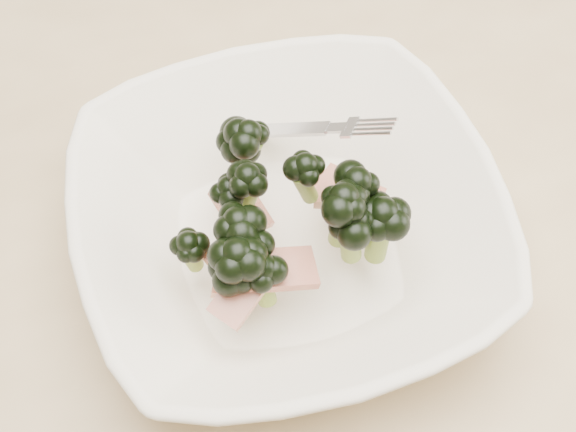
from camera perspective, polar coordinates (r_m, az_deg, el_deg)
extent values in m
cube|color=tan|center=(0.67, 5.15, 0.35)|extent=(1.20, 0.80, 0.04)
imported|color=#EEE1C9|center=(0.59, 0.00, -0.67)|extent=(0.32, 0.32, 0.08)
cylinder|color=olive|center=(0.55, -3.45, -1.63)|extent=(0.02, 0.02, 0.04)
ellipsoid|color=black|center=(0.53, -3.57, -0.39)|extent=(0.04, 0.04, 0.03)
cylinder|color=olive|center=(0.55, 4.46, -1.79)|extent=(0.02, 0.02, 0.04)
ellipsoid|color=black|center=(0.53, 4.64, -0.29)|extent=(0.04, 0.04, 0.03)
cylinder|color=olive|center=(0.60, -2.75, 4.54)|extent=(0.02, 0.02, 0.04)
ellipsoid|color=black|center=(0.58, -2.83, 5.88)|extent=(0.03, 0.03, 0.03)
cylinder|color=olive|center=(0.54, -3.46, -4.29)|extent=(0.02, 0.02, 0.05)
ellipsoid|color=black|center=(0.52, -3.63, -2.72)|extent=(0.04, 0.04, 0.03)
cylinder|color=olive|center=(0.54, -1.76, -4.87)|extent=(0.02, 0.02, 0.04)
ellipsoid|color=black|center=(0.52, -1.82, -3.71)|extent=(0.03, 0.03, 0.03)
cylinder|color=olive|center=(0.61, -2.63, 4.67)|extent=(0.02, 0.01, 0.03)
ellipsoid|color=black|center=(0.59, -2.70, 5.86)|extent=(0.03, 0.03, 0.02)
cylinder|color=olive|center=(0.58, -6.91, -2.92)|extent=(0.02, 0.01, 0.03)
ellipsoid|color=black|center=(0.56, -7.10, -1.94)|extent=(0.03, 0.03, 0.02)
cylinder|color=olive|center=(0.55, -3.85, -5.06)|extent=(0.02, 0.02, 0.04)
ellipsoid|color=black|center=(0.53, -3.99, -3.80)|extent=(0.03, 0.03, 0.03)
cylinder|color=olive|center=(0.56, -2.80, 1.46)|extent=(0.02, 0.02, 0.04)
ellipsoid|color=black|center=(0.54, -2.90, 2.83)|extent=(0.03, 0.03, 0.03)
cylinder|color=olive|center=(0.57, 6.46, -1.48)|extent=(0.02, 0.02, 0.05)
ellipsoid|color=black|center=(0.54, 6.75, 0.16)|extent=(0.04, 0.04, 0.03)
cylinder|color=olive|center=(0.55, 3.81, -0.45)|extent=(0.02, 0.02, 0.05)
ellipsoid|color=black|center=(0.52, 3.99, 1.29)|extent=(0.04, 0.04, 0.03)
cylinder|color=olive|center=(0.54, -2.59, -3.34)|extent=(0.02, 0.02, 0.04)
ellipsoid|color=black|center=(0.52, -2.69, -2.07)|extent=(0.03, 0.03, 0.03)
cylinder|color=olive|center=(0.57, -4.12, 1.03)|extent=(0.01, 0.02, 0.03)
ellipsoid|color=black|center=(0.55, -4.23, 1.99)|extent=(0.03, 0.03, 0.02)
cylinder|color=olive|center=(0.61, -3.31, 4.28)|extent=(0.02, 0.02, 0.04)
ellipsoid|color=black|center=(0.59, -3.41, 5.54)|extent=(0.04, 0.04, 0.03)
cylinder|color=olive|center=(0.55, 1.21, 2.14)|extent=(0.02, 0.02, 0.04)
ellipsoid|color=black|center=(0.53, 1.26, 3.60)|extent=(0.03, 0.03, 0.02)
cylinder|color=olive|center=(0.56, 4.71, 0.72)|extent=(0.02, 0.02, 0.05)
ellipsoid|color=black|center=(0.54, 4.92, 2.46)|extent=(0.04, 0.04, 0.03)
cube|color=maroon|center=(0.56, -3.92, -3.93)|extent=(0.04, 0.05, 0.01)
cube|color=maroon|center=(0.54, -3.19, -5.28)|extent=(0.06, 0.05, 0.02)
cube|color=maroon|center=(0.60, -3.35, 0.54)|extent=(0.04, 0.05, 0.02)
cube|color=maroon|center=(0.54, -0.53, -3.80)|extent=(0.05, 0.04, 0.02)
cube|color=maroon|center=(0.59, 4.31, 1.69)|extent=(0.06, 0.06, 0.02)
cube|color=maroon|center=(0.57, -3.83, -3.20)|extent=(0.04, 0.05, 0.01)
cube|color=maroon|center=(0.59, 3.24, 1.82)|extent=(0.04, 0.04, 0.02)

